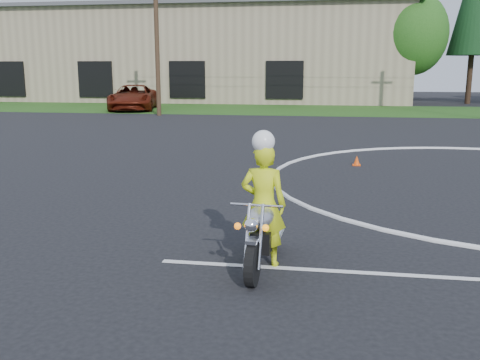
# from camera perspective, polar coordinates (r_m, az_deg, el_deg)

# --- Properties ---
(grass_strip) EXTENTS (120.00, 10.00, 0.02)m
(grass_strip) POSITION_cam_1_polar(r_m,az_deg,el_deg) (38.86, 16.07, 7.09)
(grass_strip) COLOR #1E4714
(grass_strip) RESTS_ON ground
(primary_motorcycle) EXTENTS (0.73, 2.09, 1.10)m
(primary_motorcycle) POSITION_cam_1_polar(r_m,az_deg,el_deg) (7.88, 2.38, -5.69)
(primary_motorcycle) COLOR black
(primary_motorcycle) RESTS_ON ground
(rider_primary_grp) EXTENTS (0.70, 0.48, 2.04)m
(rider_primary_grp) POSITION_cam_1_polar(r_m,az_deg,el_deg) (7.88, 2.51, -2.27)
(rider_primary_grp) COLOR #CFE117
(rider_primary_grp) RESTS_ON ground
(pickup_grp) EXTENTS (4.24, 6.86, 1.77)m
(pickup_grp) POSITION_cam_1_polar(r_m,az_deg,el_deg) (38.90, -11.29, 8.62)
(pickup_grp) COLOR #551609
(pickup_grp) RESTS_ON ground
(warehouse) EXTENTS (41.00, 17.00, 8.30)m
(warehouse) POSITION_cam_1_polar(r_m,az_deg,el_deg) (53.20, -5.57, 13.12)
(warehouse) COLOR tan
(warehouse) RESTS_ON ground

